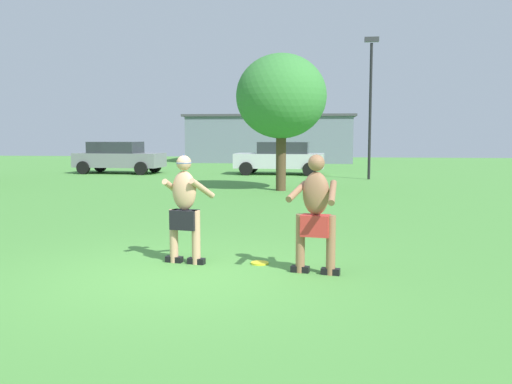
{
  "coord_description": "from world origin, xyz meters",
  "views": [
    {
      "loc": [
        1.9,
        -7.25,
        1.95
      ],
      "look_at": [
        0.89,
        1.62,
        1.01
      ],
      "focal_mm": 38.44,
      "sensor_mm": 36.0,
      "label": 1
    }
  ],
  "objects": [
    {
      "name": "player_in_red",
      "position": [
        1.87,
        0.33,
        0.89
      ],
      "size": [
        0.76,
        0.67,
        1.67
      ],
      "color": "black",
      "rests_on": "ground_plane"
    },
    {
      "name": "tree_behind_players",
      "position": [
        0.61,
        11.69,
        3.23
      ],
      "size": [
        3.1,
        3.1,
        4.69
      ],
      "color": "#4C3823",
      "rests_on": "ground_plane"
    },
    {
      "name": "outbuilding_behind_lot",
      "position": [
        -1.48,
        32.57,
        1.66
      ],
      "size": [
        11.74,
        6.91,
        3.31
      ],
      "color": "slate",
      "rests_on": "ground_plane"
    },
    {
      "name": "car_silver_mid_lot",
      "position": [
        0.07,
        19.43,
        0.82
      ],
      "size": [
        4.36,
        2.15,
        1.58
      ],
      "color": "silver",
      "rests_on": "ground_plane"
    },
    {
      "name": "player_with_cap",
      "position": [
        -0.09,
        0.75,
        0.9
      ],
      "size": [
        0.74,
        0.64,
        1.65
      ],
      "color": "black",
      "rests_on": "ground_plane"
    },
    {
      "name": "ground_plane",
      "position": [
        0.0,
        0.0,
        0.0
      ],
      "size": [
        80.0,
        80.0,
        0.0
      ],
      "primitive_type": "plane",
      "color": "#4C8E3D"
    },
    {
      "name": "lamp_post",
      "position": [
        4.09,
        16.91,
        3.68
      ],
      "size": [
        0.6,
        0.24,
        6.05
      ],
      "color": "black",
      "rests_on": "ground_plane"
    },
    {
      "name": "car_gray_near_post",
      "position": [
        -8.05,
        19.24,
        0.82
      ],
      "size": [
        4.42,
        2.28,
        1.58
      ],
      "color": "slate",
      "rests_on": "ground_plane"
    },
    {
      "name": "frisbee",
      "position": [
        1.04,
        0.82,
        0.01
      ],
      "size": [
        0.27,
        0.27,
        0.03
      ],
      "primitive_type": "cylinder",
      "color": "yellow",
      "rests_on": "ground_plane"
    }
  ]
}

